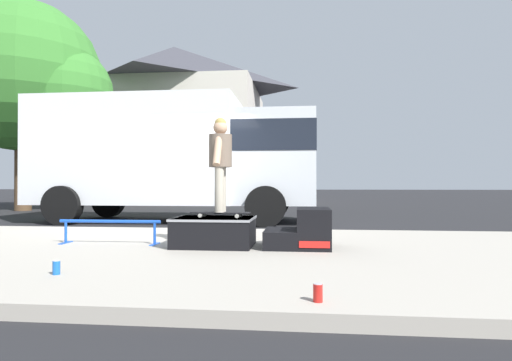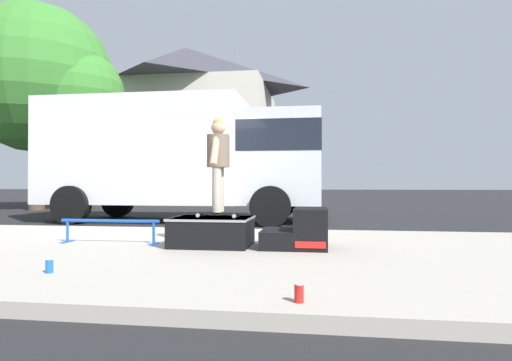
% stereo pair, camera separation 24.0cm
% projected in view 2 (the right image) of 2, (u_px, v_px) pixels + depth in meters
% --- Properties ---
extents(ground_plane, '(140.00, 140.00, 0.00)m').
position_uv_depth(ground_plane, '(186.00, 231.00, 8.43)').
color(ground_plane, black).
extents(sidewalk_slab, '(50.00, 5.00, 0.12)m').
position_uv_depth(sidewalk_slab, '(115.00, 252.00, 5.46)').
color(sidewalk_slab, '#A8A093').
rests_on(sidewalk_slab, ground).
extents(skate_box, '(1.03, 0.83, 0.38)m').
position_uv_depth(skate_box, '(212.00, 230.00, 5.59)').
color(skate_box, black).
rests_on(skate_box, sidewalk_slab).
extents(kicker_ramp, '(0.83, 0.77, 0.50)m').
position_uv_depth(kicker_ramp, '(301.00, 231.00, 5.42)').
color(kicker_ramp, black).
rests_on(kicker_ramp, sidewalk_slab).
extents(grind_rail, '(1.43, 0.28, 0.33)m').
position_uv_depth(grind_rail, '(110.00, 225.00, 5.84)').
color(grind_rail, blue).
rests_on(grind_rail, sidewalk_slab).
extents(skateboard, '(0.80, 0.28, 0.07)m').
position_uv_depth(skateboard, '(218.00, 213.00, 5.60)').
color(skateboard, black).
rests_on(skateboard, skate_box).
extents(skater_kid, '(0.30, 0.64, 1.25)m').
position_uv_depth(skater_kid, '(218.00, 157.00, 5.61)').
color(skater_kid, '#B7AD99').
rests_on(skater_kid, skateboard).
extents(soda_can, '(0.07, 0.07, 0.13)m').
position_uv_depth(soda_can, '(299.00, 293.00, 2.90)').
color(soda_can, red).
rests_on(soda_can, sidewalk_slab).
extents(soda_can_b, '(0.07, 0.07, 0.13)m').
position_uv_depth(soda_can_b, '(49.00, 266.00, 3.86)').
color(soda_can_b, '#1959B2').
rests_on(soda_can_b, sidewalk_slab).
extents(box_truck, '(6.91, 2.63, 3.05)m').
position_uv_depth(box_truck, '(184.00, 154.00, 10.73)').
color(box_truck, silver).
rests_on(box_truck, ground).
extents(street_tree_main, '(5.87, 5.34, 7.45)m').
position_uv_depth(street_tree_main, '(45.00, 83.00, 15.32)').
color(street_tree_main, brown).
rests_on(street_tree_main, ground).
extents(house_behind, '(9.54, 8.23, 8.40)m').
position_uv_depth(house_behind, '(185.00, 124.00, 22.96)').
color(house_behind, beige).
rests_on(house_behind, ground).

